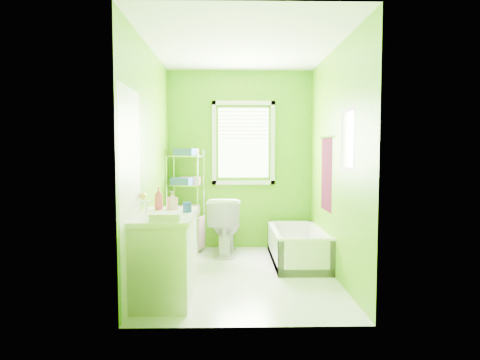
{
  "coord_description": "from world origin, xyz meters",
  "views": [
    {
      "loc": [
        -0.14,
        -4.85,
        1.44
      ],
      "look_at": [
        -0.03,
        0.25,
        1.09
      ],
      "focal_mm": 32.0,
      "sensor_mm": 36.0,
      "label": 1
    }
  ],
  "objects_px": {
    "toilet": "(225,225)",
    "wire_shelf_unit": "(187,189)",
    "vanity": "(165,253)",
    "bathtub": "(298,251)"
  },
  "relations": [
    {
      "from": "wire_shelf_unit",
      "to": "toilet",
      "type": "bearing_deg",
      "value": -17.54
    },
    {
      "from": "bathtub",
      "to": "toilet",
      "type": "distance_m",
      "value": 1.09
    },
    {
      "from": "toilet",
      "to": "wire_shelf_unit",
      "type": "bearing_deg",
      "value": -14.0
    },
    {
      "from": "bathtub",
      "to": "toilet",
      "type": "xyz_separation_m",
      "value": [
        -0.94,
        0.48,
        0.26
      ]
    },
    {
      "from": "bathtub",
      "to": "vanity",
      "type": "bearing_deg",
      "value": -140.61
    },
    {
      "from": "bathtub",
      "to": "wire_shelf_unit",
      "type": "height_order",
      "value": "wire_shelf_unit"
    },
    {
      "from": "wire_shelf_unit",
      "to": "bathtub",
      "type": "bearing_deg",
      "value": -23.53
    },
    {
      "from": "toilet",
      "to": "vanity",
      "type": "distance_m",
      "value": 1.8
    },
    {
      "from": "toilet",
      "to": "vanity",
      "type": "xyz_separation_m",
      "value": [
        -0.57,
        -1.71,
        0.04
      ]
    },
    {
      "from": "toilet",
      "to": "wire_shelf_unit",
      "type": "xyz_separation_m",
      "value": [
        -0.55,
        0.17,
        0.49
      ]
    }
  ]
}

